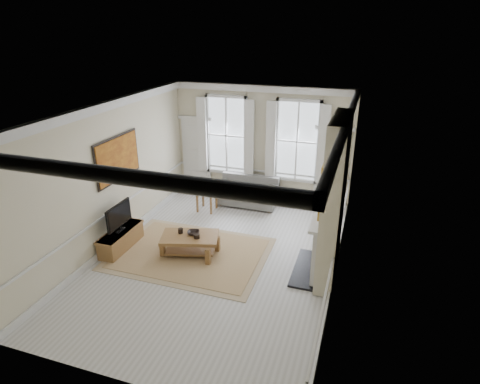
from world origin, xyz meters
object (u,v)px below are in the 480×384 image
(coffee_table, at_px, (190,239))
(tv_stand, at_px, (121,239))
(sofa, at_px, (248,193))
(side_table, at_px, (207,194))

(coffee_table, height_order, tv_stand, coffee_table)
(sofa, distance_m, coffee_table, 3.14)
(side_table, xyz_separation_m, coffee_table, (0.55, -2.32, -0.09))
(tv_stand, bearing_deg, sofa, 58.05)
(side_table, xyz_separation_m, tv_stand, (-1.12, -2.60, -0.26))
(tv_stand, bearing_deg, side_table, 66.73)
(side_table, bearing_deg, sofa, 38.26)
(coffee_table, bearing_deg, side_table, 87.20)
(sofa, distance_m, tv_stand, 3.98)
(sofa, relative_size, coffee_table, 1.20)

